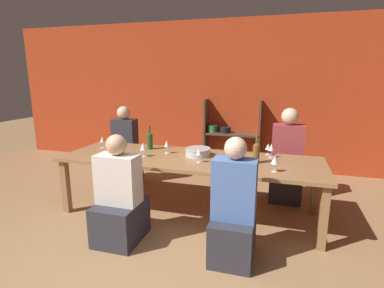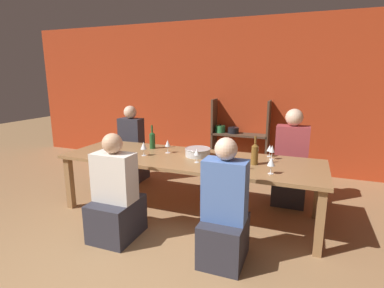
{
  "view_description": "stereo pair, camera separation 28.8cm",
  "coord_description": "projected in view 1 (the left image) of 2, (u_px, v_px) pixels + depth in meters",
  "views": [
    {
      "loc": [
        1.09,
        -1.74,
        1.71
      ],
      "look_at": [
        0.05,
        1.75,
        0.88
      ],
      "focal_mm": 28.0,
      "sensor_mm": 36.0,
      "label": 1
    },
    {
      "loc": [
        1.37,
        -1.64,
        1.71
      ],
      "look_at": [
        0.05,
        1.75,
        0.88
      ],
      "focal_mm": 28.0,
      "sensor_mm": 36.0,
      "label": 2
    }
  ],
  "objects": [
    {
      "name": "wine_glass_empty_a",
      "position": [
        275.0,
        160.0,
        3.11
      ],
      "size": [
        0.08,
        0.08,
        0.17
      ],
      "color": "white",
      "rests_on": "dining_table"
    },
    {
      "name": "person_near_a",
      "position": [
        120.0,
        203.0,
        3.12
      ],
      "size": [
        0.44,
        0.54,
        1.14
      ],
      "color": "#2D2D38",
      "rests_on": "ground_plane"
    },
    {
      "name": "wine_glass_white_b",
      "position": [
        199.0,
        152.0,
        3.45
      ],
      "size": [
        0.07,
        0.07,
        0.16
      ],
      "color": "white",
      "rests_on": "dining_table"
    },
    {
      "name": "shelf_unit",
      "position": [
        229.0,
        145.0,
        5.54
      ],
      "size": [
        1.02,
        0.3,
        1.29
      ],
      "color": "#4C3828",
      "rests_on": "ground_plane"
    },
    {
      "name": "person_far_b",
      "position": [
        286.0,
        166.0,
        4.17
      ],
      "size": [
        0.42,
        0.53,
        1.29
      ],
      "rotation": [
        0.0,
        0.0,
        3.14
      ],
      "color": "#2D2D38",
      "rests_on": "ground_plane"
    },
    {
      "name": "wine_glass_empty_d",
      "position": [
        268.0,
        147.0,
        3.78
      ],
      "size": [
        0.07,
        0.07,
        0.14
      ],
      "color": "white",
      "rests_on": "dining_table"
    },
    {
      "name": "wine_bottle_amber",
      "position": [
        256.0,
        152.0,
        3.42
      ],
      "size": [
        0.08,
        0.08,
        0.33
      ],
      "color": "brown",
      "rests_on": "dining_table"
    },
    {
      "name": "wall_back_red",
      "position": [
        221.0,
        95.0,
        5.58
      ],
      "size": [
        8.8,
        0.06,
        2.7
      ],
      "color": "#B23819",
      "rests_on": "ground_plane"
    },
    {
      "name": "person_far_a",
      "position": [
        126.0,
        155.0,
        4.85
      ],
      "size": [
        0.38,
        0.47,
        1.24
      ],
      "rotation": [
        0.0,
        0.0,
        3.14
      ],
      "color": "#2D2D38",
      "rests_on": "ground_plane"
    },
    {
      "name": "wine_bottle_green",
      "position": [
        150.0,
        140.0,
        4.07
      ],
      "size": [
        0.08,
        0.08,
        0.32
      ],
      "color": "#1E4C23",
      "rests_on": "dining_table"
    },
    {
      "name": "wine_glass_white_a",
      "position": [
        102.0,
        140.0,
        4.14
      ],
      "size": [
        0.07,
        0.07,
        0.17
      ],
      "color": "white",
      "rests_on": "dining_table"
    },
    {
      "name": "wine_glass_white_c",
      "position": [
        143.0,
        147.0,
        3.69
      ],
      "size": [
        0.08,
        0.08,
        0.18
      ],
      "color": "white",
      "rests_on": "dining_table"
    },
    {
      "name": "wine_glass_empty_c",
      "position": [
        271.0,
        148.0,
        3.65
      ],
      "size": [
        0.06,
        0.06,
        0.17
      ],
      "color": "white",
      "rests_on": "dining_table"
    },
    {
      "name": "mixing_bowl",
      "position": [
        198.0,
        152.0,
        3.74
      ],
      "size": [
        0.32,
        0.32,
        0.1
      ],
      "color": "#B7BABC",
      "rests_on": "dining_table"
    },
    {
      "name": "dining_table",
      "position": [
        190.0,
        163.0,
        3.69
      ],
      "size": [
        3.18,
        1.02,
        0.73
      ],
      "color": "olive",
      "rests_on": "ground_plane"
    },
    {
      "name": "wine_glass_empty_b",
      "position": [
        167.0,
        144.0,
        3.85
      ],
      "size": [
        0.07,
        0.07,
        0.17
      ],
      "color": "white",
      "rests_on": "dining_table"
    },
    {
      "name": "person_near_b",
      "position": [
        233.0,
        216.0,
        2.77
      ],
      "size": [
        0.39,
        0.49,
        1.19
      ],
      "color": "#2D2D38",
      "rests_on": "ground_plane"
    },
    {
      "name": "wine_bottle_dark",
      "position": [
        230.0,
        158.0,
        3.14
      ],
      "size": [
        0.07,
        0.07,
        0.34
      ],
      "color": "#19381E",
      "rests_on": "dining_table"
    }
  ]
}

